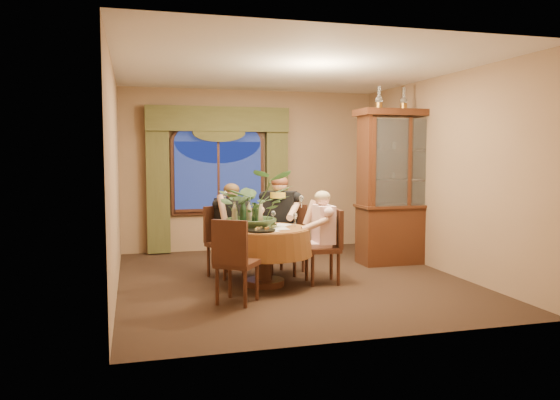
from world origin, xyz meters
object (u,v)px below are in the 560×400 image
object	(u,v)px
china_cabinet	(402,187)
wine_bottle_2	(255,216)
chair_right	(322,247)
chair_front_left	(237,261)
wine_bottle_3	(235,215)
oil_lamp_left	(379,98)
centerpiece_plant	(254,178)
person_scarf	(280,225)
dining_table	(265,257)
wine_bottle_1	(242,215)
person_pink	(323,237)
olive_bowl	(271,226)
wine_bottle_4	(244,214)
oil_lamp_center	(404,99)
oil_lamp_right	(428,99)
chair_back	(226,242)
person_back	(231,229)
wine_bottle_0	(249,215)
chair_back_right	(288,240)
stoneware_vase	(257,215)

from	to	relation	value
china_cabinet	wine_bottle_2	xyz separation A→B (m)	(-2.53, -0.94, -0.26)
chair_right	chair_front_left	distance (m)	1.41
wine_bottle_3	oil_lamp_left	bearing A→B (deg)	18.45
chair_front_left	china_cabinet	bearing A→B (deg)	63.88
china_cabinet	centerpiece_plant	bearing A→B (deg)	-162.57
person_scarf	centerpiece_plant	xyz separation A→B (m)	(-0.49, -0.56, 0.68)
dining_table	wine_bottle_1	size ratio (longest dim) A/B	3.70
dining_table	person_pink	distance (m)	0.82
person_pink	person_scarf	xyz separation A→B (m)	(-0.41, 0.68, 0.09)
olive_bowl	wine_bottle_4	distance (m)	0.41
person_pink	chair_right	bearing A→B (deg)	146.92
oil_lamp_left	person_pink	world-z (taller)	oil_lamp_left
oil_lamp_center	oil_lamp_right	bearing A→B (deg)	0.00
chair_back	chair_front_left	size ratio (longest dim) A/B	1.00
chair_right	person_back	xyz separation A→B (m)	(-1.06, 0.80, 0.16)
oil_lamp_right	wine_bottle_4	size ratio (longest dim) A/B	1.03
chair_back	wine_bottle_3	bearing A→B (deg)	61.26
oil_lamp_left	wine_bottle_3	distance (m)	2.96
oil_lamp_center	chair_right	xyz separation A→B (m)	(-1.64, -0.96, -2.05)
oil_lamp_right	olive_bowl	xyz separation A→B (m)	(-2.74, -0.95, -1.76)
centerpiece_plant	wine_bottle_0	bearing A→B (deg)	-159.46
china_cabinet	wine_bottle_4	bearing A→B (deg)	-164.68
chair_back_right	person_back	size ratio (longest dim) A/B	0.75
china_cabinet	oil_lamp_left	distance (m)	1.41
olive_bowl	wine_bottle_3	xyz separation A→B (m)	(-0.44, 0.17, 0.14)
oil_lamp_center	stoneware_vase	xyz separation A→B (m)	(-2.46, -0.75, -1.63)
china_cabinet	wine_bottle_0	bearing A→B (deg)	-162.47
oil_lamp_right	olive_bowl	distance (m)	3.39
oil_lamp_left	dining_table	bearing A→B (deg)	-155.81
wine_bottle_2	chair_front_left	bearing A→B (deg)	-118.04
oil_lamp_left	wine_bottle_1	xyz separation A→B (m)	(-2.27, -0.87, -1.61)
olive_bowl	wine_bottle_1	size ratio (longest dim) A/B	0.46
wine_bottle_0	wine_bottle_1	bearing A→B (deg)	-149.86
person_pink	wine_bottle_2	bearing A→B (deg)	92.95
stoneware_vase	wine_bottle_3	xyz separation A→B (m)	(-0.31, -0.03, 0.02)
chair_front_left	wine_bottle_2	distance (m)	0.87
person_scarf	stoneware_vase	distance (m)	0.72
chair_right	wine_bottle_2	size ratio (longest dim) A/B	2.91
chair_back	person_scarf	world-z (taller)	person_scarf
chair_back	wine_bottle_3	world-z (taller)	wine_bottle_3
centerpiece_plant	chair_back	bearing A→B (deg)	117.83
chair_front_left	person_scarf	xyz separation A→B (m)	(0.88, 1.37, 0.21)
oil_lamp_left	wine_bottle_0	bearing A→B (deg)	-159.42
china_cabinet	person_back	xyz separation A→B (m)	(-2.70, -0.16, -0.54)
centerpiece_plant	wine_bottle_1	size ratio (longest dim) A/B	3.30
wine_bottle_0	wine_bottle_2	distance (m)	0.13
person_scarf	wine_bottle_3	distance (m)	0.96
oil_lamp_left	wine_bottle_0	world-z (taller)	oil_lamp_left
centerpiece_plant	oil_lamp_left	bearing A→B (deg)	20.58
chair_front_left	person_back	bearing A→B (deg)	117.57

